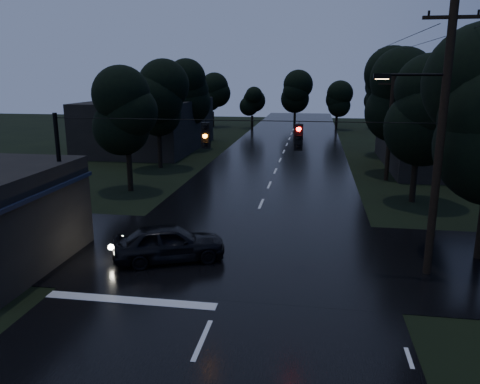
# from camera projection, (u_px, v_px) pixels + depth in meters

# --- Properties ---
(main_road) EXTENTS (12.00, 120.00, 0.02)m
(main_road) POSITION_uv_depth(u_px,v_px,m) (275.00, 171.00, 37.52)
(main_road) COLOR black
(main_road) RESTS_ON ground
(cross_street) EXTENTS (60.00, 9.00, 0.02)m
(cross_street) POSITION_uv_depth(u_px,v_px,m) (240.00, 253.00, 20.27)
(cross_street) COLOR black
(cross_street) RESTS_ON ground
(building_far_right) EXTENTS (10.00, 14.00, 4.40)m
(building_far_right) POSITION_uv_depth(u_px,v_px,m) (449.00, 141.00, 38.68)
(building_far_right) COLOR black
(building_far_right) RESTS_ON ground
(building_far_left) EXTENTS (10.00, 16.00, 5.00)m
(building_far_left) POSITION_uv_depth(u_px,v_px,m) (150.00, 125.00, 48.63)
(building_far_left) COLOR black
(building_far_left) RESTS_ON ground
(utility_pole_main) EXTENTS (3.50, 0.30, 10.00)m
(utility_pole_main) POSITION_uv_depth(u_px,v_px,m) (438.00, 138.00, 16.91)
(utility_pole_main) COLOR black
(utility_pole_main) RESTS_ON ground
(utility_pole_far) EXTENTS (2.00, 0.30, 7.50)m
(utility_pole_far) POSITION_uv_depth(u_px,v_px,m) (390.00, 127.00, 33.39)
(utility_pole_far) COLOR black
(utility_pole_far) RESTS_ON ground
(anchor_pole_left) EXTENTS (0.18, 0.18, 6.00)m
(anchor_pole_left) POSITION_uv_depth(u_px,v_px,m) (61.00, 184.00, 19.73)
(anchor_pole_left) COLOR black
(anchor_pole_left) RESTS_ON ground
(span_signals) EXTENTS (15.00, 0.37, 1.12)m
(span_signals) POSITION_uv_depth(u_px,v_px,m) (250.00, 135.00, 17.95)
(span_signals) COLOR black
(span_signals) RESTS_ON ground
(tree_left_a) EXTENTS (3.92, 3.92, 8.26)m
(tree_left_a) POSITION_uv_depth(u_px,v_px,m) (126.00, 111.00, 29.96)
(tree_left_a) COLOR black
(tree_left_a) RESTS_ON ground
(tree_left_b) EXTENTS (4.20, 4.20, 8.85)m
(tree_left_b) POSITION_uv_depth(u_px,v_px,m) (158.00, 99.00, 37.62)
(tree_left_b) COLOR black
(tree_left_b) RESTS_ON ground
(tree_left_c) EXTENTS (4.48, 4.48, 9.44)m
(tree_left_c) POSITION_uv_depth(u_px,v_px,m) (184.00, 91.00, 47.20)
(tree_left_c) COLOR black
(tree_left_c) RESTS_ON ground
(tree_right_a) EXTENTS (4.20, 4.20, 8.85)m
(tree_right_a) POSITION_uv_depth(u_px,v_px,m) (420.00, 108.00, 27.11)
(tree_right_a) COLOR black
(tree_right_a) RESTS_ON ground
(tree_right_b) EXTENTS (4.48, 4.48, 9.44)m
(tree_right_b) POSITION_uv_depth(u_px,v_px,m) (406.00, 96.00, 34.60)
(tree_right_b) COLOR black
(tree_right_b) RESTS_ON ground
(tree_right_c) EXTENTS (4.76, 4.76, 10.03)m
(tree_right_c) POSITION_uv_depth(u_px,v_px,m) (394.00, 88.00, 43.99)
(tree_right_c) COLOR black
(tree_right_c) RESTS_ON ground
(car) EXTENTS (4.92, 3.42, 1.56)m
(car) POSITION_uv_depth(u_px,v_px,m) (169.00, 242.00, 19.28)
(car) COLOR black
(car) RESTS_ON ground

